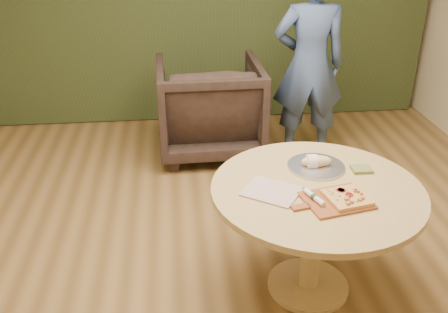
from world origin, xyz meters
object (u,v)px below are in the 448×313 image
bread_roll (315,161)px  person_standing (309,65)px  serving_tray (316,166)px  cutlery_roll (314,197)px  armchair (209,103)px  pedestal_table (315,207)px  flatbread_pizza (347,197)px  pizza_paddle (335,201)px

bread_roll → person_standing: (0.39, 1.65, 0.12)m
serving_tray → bread_roll: bearing=180.0°
cutlery_roll → armchair: bearing=79.7°
pedestal_table → person_standing: person_standing is taller
bread_roll → pedestal_table: bearing=-101.4°
pedestal_table → bread_roll: bread_roll is taller
armchair → serving_tray: bearing=104.7°
pedestal_table → cutlery_roll: cutlery_roll is taller
pedestal_table → cutlery_roll: 0.24m
flatbread_pizza → armchair: 2.35m
person_standing → serving_tray: bearing=80.0°
pedestal_table → person_standing: 1.96m
cutlery_roll → pedestal_table: bearing=47.1°
pedestal_table → pizza_paddle: (0.05, -0.17, 0.15)m
serving_tray → armchair: bearing=105.8°
serving_tray → person_standing: (0.38, 1.65, 0.16)m
flatbread_pizza → cutlery_roll: 0.18m
serving_tray → person_standing: size_ratio=0.19×
serving_tray → bread_roll: 0.04m
pizza_paddle → armchair: armchair is taller
flatbread_pizza → cutlery_roll: (-0.18, 0.02, 0.00)m
pedestal_table → bread_roll: size_ratio=6.44×
bread_roll → armchair: (-0.52, 1.85, -0.29)m
flatbread_pizza → bread_roll: size_ratio=1.35×
person_standing → bread_roll: bearing=79.7°
cutlery_roll → armchair: (-0.40, 2.24, -0.27)m
pedestal_table → armchair: (-0.47, 2.09, -0.10)m
bread_roll → armchair: bearing=105.6°
flatbread_pizza → person_standing: bearing=81.3°
serving_tray → person_standing: person_standing is taller
pizza_paddle → person_standing: size_ratio=0.26×
serving_tray → person_standing: bearing=77.1°
pizza_paddle → cutlery_roll: (-0.11, 0.02, 0.02)m
flatbread_pizza → person_standing: size_ratio=0.14×
bread_roll → flatbread_pizza: bearing=-80.4°
pizza_paddle → person_standing: bearing=67.5°
cutlery_roll → armchair: armchair is taller
cutlery_roll → serving_tray: size_ratio=0.54×
flatbread_pizza → armchair: bearing=104.5°
pedestal_table → serving_tray: bearing=76.6°
serving_tray → armchair: size_ratio=0.35×
pedestal_table → person_standing: bearing=77.0°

